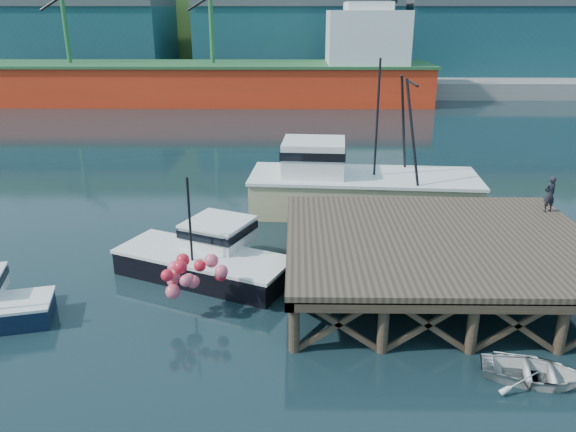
{
  "coord_description": "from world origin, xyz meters",
  "views": [
    {
      "loc": [
        -0.18,
        -20.36,
        10.42
      ],
      "look_at": [
        -0.49,
        2.0,
        2.23
      ],
      "focal_mm": 35.0,
      "sensor_mm": 36.0,
      "label": 1
    }
  ],
  "objects_px": {
    "trawler": "(358,182)",
    "dockworker": "(550,194)",
    "boat_black": "(207,256)",
    "dinghy": "(535,372)"
  },
  "relations": [
    {
      "from": "trawler",
      "to": "dockworker",
      "type": "height_order",
      "value": "trawler"
    },
    {
      "from": "boat_black",
      "to": "dockworker",
      "type": "height_order",
      "value": "boat_black"
    },
    {
      "from": "boat_black",
      "to": "trawler",
      "type": "distance_m",
      "value": 10.72
    },
    {
      "from": "boat_black",
      "to": "dockworker",
      "type": "bearing_deg",
      "value": 32.46
    },
    {
      "from": "dinghy",
      "to": "dockworker",
      "type": "height_order",
      "value": "dockworker"
    },
    {
      "from": "dockworker",
      "to": "dinghy",
      "type": "bearing_deg",
      "value": 47.93
    },
    {
      "from": "trawler",
      "to": "dinghy",
      "type": "relative_size",
      "value": 4.08
    },
    {
      "from": "boat_black",
      "to": "trawler",
      "type": "relative_size",
      "value": 0.62
    },
    {
      "from": "trawler",
      "to": "dockworker",
      "type": "bearing_deg",
      "value": -33.05
    },
    {
      "from": "dinghy",
      "to": "dockworker",
      "type": "bearing_deg",
      "value": -8.48
    }
  ]
}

